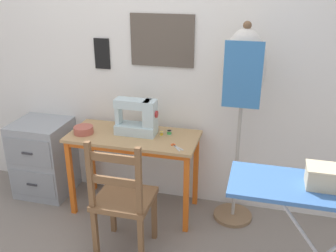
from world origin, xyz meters
The scene contains 13 objects.
ground_plane centered at (0.00, 0.00, 0.00)m, with size 14.00×14.00×0.00m, color gray.
wall_back centered at (0.00, 0.55, 1.28)m, with size 10.00×0.07×2.55m.
sewing_table centered at (0.00, 0.23, 0.60)m, with size 1.06×0.48×0.70m.
sewing_machine centered at (0.04, 0.27, 0.84)m, with size 0.35×0.16×0.32m.
fabric_bowl centered at (-0.41, 0.17, 0.73)m, with size 0.16×0.16×0.06m.
scissors centered at (0.38, 0.12, 0.70)m, with size 0.12×0.12×0.01m.
thread_spool_near_machine centered at (0.23, 0.29, 0.72)m, with size 0.03×0.03×0.03m.
thread_spool_mid_table centered at (0.28, 0.33, 0.72)m, with size 0.04×0.04×0.03m.
wooden_chair centered at (0.10, -0.30, 0.44)m, with size 0.40×0.38×0.93m.
filing_cabinet centered at (-0.90, 0.30, 0.35)m, with size 0.47×0.46×0.70m.
dress_form centered at (0.84, 0.32, 1.19)m, with size 0.32×0.32×1.62m.
ironing_board centered at (1.39, -0.55, 0.84)m, with size 1.07×0.37×0.89m.
storage_box centered at (1.35, -0.55, 0.94)m, with size 0.22×0.15×0.12m.
Camera 1 is at (0.98, -2.38, 1.92)m, focal length 40.00 mm.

